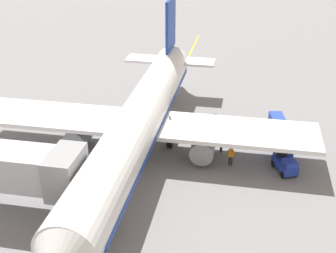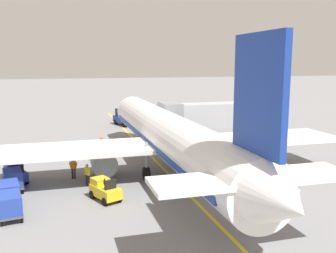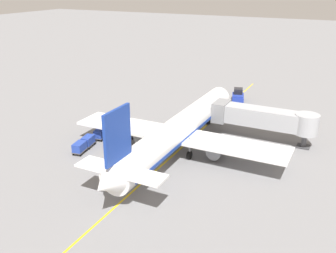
% 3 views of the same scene
% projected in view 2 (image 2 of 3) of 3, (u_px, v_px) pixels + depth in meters
% --- Properties ---
extents(ground_plane, '(400.00, 400.00, 0.00)m').
position_uv_depth(ground_plane, '(166.00, 172.00, 32.67)').
color(ground_plane, slate).
extents(gate_lead_in_line, '(0.24, 80.00, 0.01)m').
position_uv_depth(gate_lead_in_line, '(166.00, 172.00, 32.67)').
color(gate_lead_in_line, gold).
rests_on(gate_lead_in_line, ground).
extents(parked_airliner, '(30.02, 37.21, 10.63)m').
position_uv_depth(parked_airliner, '(168.00, 136.00, 31.93)').
color(parked_airliner, white).
rests_on(parked_airliner, ground).
extents(jet_bridge, '(15.16, 3.50, 4.98)m').
position_uv_depth(jet_bridge, '(225.00, 115.00, 43.02)').
color(jet_bridge, '#A8AAAF').
rests_on(jet_bridge, ground).
extents(pushback_tractor, '(3.35, 4.84, 2.40)m').
position_uv_depth(pushback_tractor, '(125.00, 118.00, 56.82)').
color(pushback_tractor, '#1E339E').
rests_on(pushback_tractor, ground).
extents(baggage_tug_lead, '(2.11, 2.77, 1.62)m').
position_uv_depth(baggage_tug_lead, '(15.00, 174.00, 29.60)').
color(baggage_tug_lead, '#1E339E').
rests_on(baggage_tug_lead, ground).
extents(baggage_tug_trailing, '(2.08, 2.77, 1.62)m').
position_uv_depth(baggage_tug_trailing, '(105.00, 190.00, 25.83)').
color(baggage_tug_trailing, gold).
rests_on(baggage_tug_trailing, ground).
extents(baggage_cart_front, '(1.66, 2.97, 1.58)m').
position_uv_depth(baggage_cart_front, '(13.00, 179.00, 27.52)').
color(baggage_cart_front, '#4C4C51').
rests_on(baggage_cart_front, ground).
extents(baggage_cart_second_in_train, '(1.66, 2.97, 1.58)m').
position_uv_depth(baggage_cart_second_in_train, '(9.00, 192.00, 24.69)').
color(baggage_cart_second_in_train, '#4C4C51').
rests_on(baggage_cart_second_in_train, ground).
extents(baggage_cart_third_in_train, '(1.66, 2.97, 1.58)m').
position_uv_depth(baggage_cart_third_in_train, '(10.00, 204.00, 22.60)').
color(baggage_cart_third_in_train, '#4C4C51').
rests_on(baggage_cart_third_in_train, ground).
extents(ground_crew_wing_walker, '(0.44, 0.67, 1.69)m').
position_uv_depth(ground_crew_wing_walker, '(87.00, 173.00, 28.82)').
color(ground_crew_wing_walker, '#232328').
rests_on(ground_crew_wing_walker, ground).
extents(ground_crew_loader, '(0.70, 0.37, 1.69)m').
position_uv_depth(ground_crew_loader, '(73.00, 167.00, 30.53)').
color(ground_crew_loader, '#232328').
rests_on(ground_crew_loader, ground).
extents(safety_cone_nose_left, '(0.36, 0.36, 0.59)m').
position_uv_depth(safety_cone_nose_left, '(102.00, 137.00, 46.53)').
color(safety_cone_nose_left, black).
rests_on(safety_cone_nose_left, ground).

